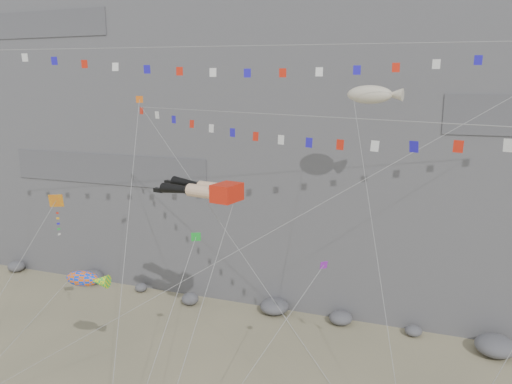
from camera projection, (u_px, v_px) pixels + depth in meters
The scene contains 11 objects.
cliff at pixel (320, 39), 53.60m from camera, with size 80.00×28.00×50.00m, color slate.
talus_boulders at pixel (275, 307), 44.93m from camera, with size 60.00×3.00×1.20m, color #5C5C61, non-canonical shape.
legs_kite at pixel (205, 190), 32.70m from camera, with size 6.88×16.34×19.69m.
flag_banner_upper at pixel (265, 46), 31.14m from camera, with size 38.46×13.47×30.16m.
flag_banner_lower at pixel (295, 116), 28.38m from camera, with size 28.79×13.10×21.22m.
harlequin_kite at pixel (56, 201), 33.33m from camera, with size 5.48×8.68×15.35m.
fish_windsock at pixel (82, 279), 31.68m from camera, with size 8.30×7.10×12.05m.
blimp_windsock at pixel (370, 95), 33.95m from camera, with size 7.00×14.28×24.07m.
small_kite_a at pixel (139, 109), 32.86m from camera, with size 5.96×13.87×23.95m.
small_kite_b at pixel (321, 270), 28.62m from camera, with size 6.50×10.77×15.40m.
small_kite_c at pixel (195, 240), 28.97m from camera, with size 1.48×9.47×14.46m.
Camera 1 is at (12.80, -22.80, 20.13)m, focal length 35.00 mm.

